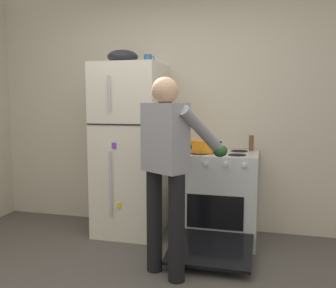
{
  "coord_description": "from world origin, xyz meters",
  "views": [
    {
      "loc": [
        0.96,
        -2.17,
        1.42
      ],
      "look_at": [
        0.05,
        1.32,
        1.0
      ],
      "focal_mm": 40.2,
      "sensor_mm": 36.0,
      "label": 1
    }
  ],
  "objects_px": {
    "red_pot": "(203,146)",
    "coffee_mug": "(148,59)",
    "pepper_mill": "(251,143)",
    "stove_range": "(219,198)",
    "refrigerator": "(131,149)",
    "mixing_bowl": "(123,57)",
    "person_cook": "(169,159)"
  },
  "relations": [
    {
      "from": "refrigerator",
      "to": "red_pot",
      "type": "height_order",
      "value": "refrigerator"
    },
    {
      "from": "stove_range",
      "to": "red_pot",
      "type": "distance_m",
      "value": 0.55
    },
    {
      "from": "red_pot",
      "to": "pepper_mill",
      "type": "xyz_separation_m",
      "value": [
        0.46,
        0.25,
        0.02
      ]
    },
    {
      "from": "refrigerator",
      "to": "stove_range",
      "type": "relative_size",
      "value": 1.49
    },
    {
      "from": "refrigerator",
      "to": "red_pot",
      "type": "xyz_separation_m",
      "value": [
        0.78,
        -0.05,
        0.07
      ]
    },
    {
      "from": "person_cook",
      "to": "coffee_mug",
      "type": "xyz_separation_m",
      "value": [
        -0.46,
        0.94,
        0.89
      ]
    },
    {
      "from": "red_pot",
      "to": "pepper_mill",
      "type": "height_order",
      "value": "pepper_mill"
    },
    {
      "from": "refrigerator",
      "to": "stove_range",
      "type": "distance_m",
      "value": 1.05
    },
    {
      "from": "refrigerator",
      "to": "mixing_bowl",
      "type": "height_order",
      "value": "mixing_bowl"
    },
    {
      "from": "person_cook",
      "to": "red_pot",
      "type": "height_order",
      "value": "person_cook"
    },
    {
      "from": "pepper_mill",
      "to": "red_pot",
      "type": "bearing_deg",
      "value": -151.48
    },
    {
      "from": "pepper_mill",
      "to": "mixing_bowl",
      "type": "distance_m",
      "value": 1.61
    },
    {
      "from": "person_cook",
      "to": "coffee_mug",
      "type": "relative_size",
      "value": 14.28
    },
    {
      "from": "stove_range",
      "to": "coffee_mug",
      "type": "bearing_deg",
      "value": 174.92
    },
    {
      "from": "stove_range",
      "to": "coffee_mug",
      "type": "distance_m",
      "value": 1.6
    },
    {
      "from": "pepper_mill",
      "to": "coffee_mug",
      "type": "bearing_deg",
      "value": -171.96
    },
    {
      "from": "red_pot",
      "to": "pepper_mill",
      "type": "bearing_deg",
      "value": 28.52
    },
    {
      "from": "pepper_mill",
      "to": "mixing_bowl",
      "type": "height_order",
      "value": "mixing_bowl"
    },
    {
      "from": "refrigerator",
      "to": "pepper_mill",
      "type": "xyz_separation_m",
      "value": [
        1.24,
        0.2,
        0.08
      ]
    },
    {
      "from": "mixing_bowl",
      "to": "coffee_mug",
      "type": "bearing_deg",
      "value": 10.78
    },
    {
      "from": "stove_range",
      "to": "red_pot",
      "type": "height_order",
      "value": "red_pot"
    },
    {
      "from": "pepper_mill",
      "to": "person_cook",
      "type": "bearing_deg",
      "value": -118.96
    },
    {
      "from": "refrigerator",
      "to": "pepper_mill",
      "type": "relative_size",
      "value": 11.53
    },
    {
      "from": "red_pot",
      "to": "person_cook",
      "type": "bearing_deg",
      "value": -99.55
    },
    {
      "from": "stove_range",
      "to": "coffee_mug",
      "type": "relative_size",
      "value": 10.79
    },
    {
      "from": "refrigerator",
      "to": "stove_range",
      "type": "xyz_separation_m",
      "value": [
        0.94,
        -0.02,
        -0.46
      ]
    },
    {
      "from": "red_pot",
      "to": "mixing_bowl",
      "type": "height_order",
      "value": "mixing_bowl"
    },
    {
      "from": "mixing_bowl",
      "to": "person_cook",
      "type": "bearing_deg",
      "value": -50.72
    },
    {
      "from": "person_cook",
      "to": "pepper_mill",
      "type": "xyz_separation_m",
      "value": [
        0.6,
        1.09,
        0.02
      ]
    },
    {
      "from": "mixing_bowl",
      "to": "refrigerator",
      "type": "bearing_deg",
      "value": -0.21
    },
    {
      "from": "refrigerator",
      "to": "person_cook",
      "type": "xyz_separation_m",
      "value": [
        0.64,
        -0.88,
        0.06
      ]
    },
    {
      "from": "red_pot",
      "to": "coffee_mug",
      "type": "bearing_deg",
      "value": 170.57
    }
  ]
}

